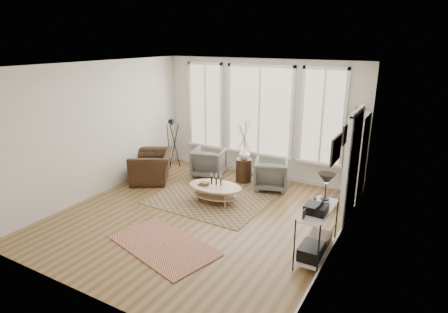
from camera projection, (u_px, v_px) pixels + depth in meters
The scene contains 17 objects.
room at pixel (200, 146), 6.95m from camera, with size 5.50×5.54×2.90m.
bay_window at pixel (259, 113), 9.14m from camera, with size 4.14×0.12×2.24m.
door at pixel (353, 167), 6.78m from camera, with size 0.09×1.06×2.22m.
bookcase at pixel (356, 159), 7.78m from camera, with size 0.31×0.85×2.06m.
low_shelf at pixel (317, 228), 5.85m from camera, with size 0.38×1.08×1.30m.
wall_art at pixel (338, 145), 5.37m from camera, with size 0.04×0.88×0.44m.
rug_main at pixel (209, 200), 8.09m from camera, with size 2.40×1.80×0.01m, color brown.
rug_runner at pixel (163, 245), 6.31m from camera, with size 1.87×1.04×0.01m, color maroon.
coffee_table at pixel (215, 189), 7.93m from camera, with size 1.21×0.81×0.54m.
armchair_left at pixel (209, 162), 9.45m from camera, with size 0.75×0.78×0.71m, color #61615D.
armchair_right at pixel (271, 174), 8.64m from camera, with size 0.73×0.76×0.69m, color #61615D.
side_table at pixel (244, 151), 8.95m from camera, with size 0.38×0.38×1.60m.
vase at pixel (244, 154), 8.97m from camera, with size 0.26×0.26×0.27m, color silver.
accent_chair at pixel (152, 167), 9.12m from camera, with size 0.97×1.11×0.72m, color #352114.
tripod_camera at pixel (172, 146), 10.01m from camera, with size 0.46×0.46×1.31m.
book_stack_near at pixel (327, 202), 7.78m from camera, with size 0.23×0.30×0.19m, color maroon.
book_stack_far at pixel (328, 202), 7.83m from camera, with size 0.19×0.24×0.15m, color maroon.
Camera 1 is at (3.69, -5.58, 3.34)m, focal length 30.00 mm.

